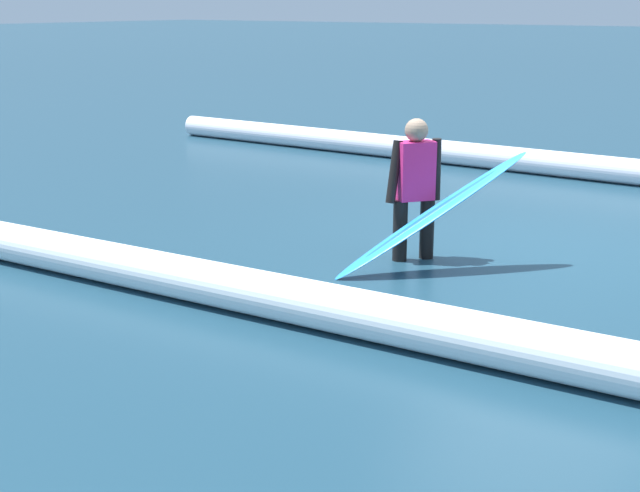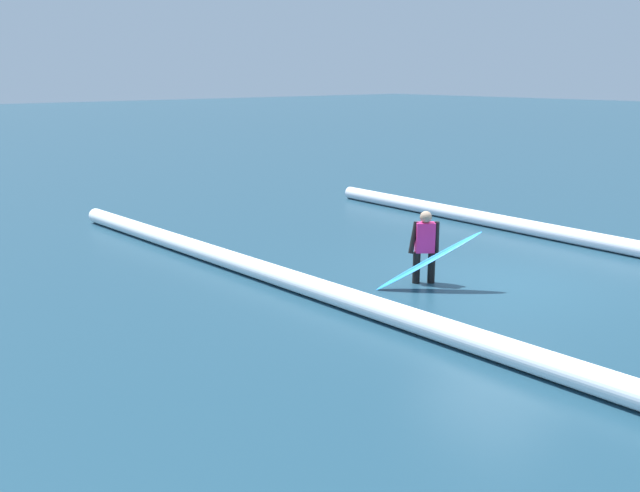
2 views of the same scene
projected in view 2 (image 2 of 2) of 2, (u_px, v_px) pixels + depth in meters
name	position (u px, v px, depth m)	size (l,w,h in m)	color
ground_plane	(495.00, 283.00, 12.53)	(174.32, 174.32, 0.00)	#1C3D4F
surfer	(425.00, 243.00, 12.38)	(0.37, 0.50, 1.36)	black
surfboard	(429.00, 261.00, 12.05)	(1.36, 1.66, 1.10)	#268CE5
wave_crest_midground	(411.00, 320.00, 10.17)	(0.37, 0.37, 21.18)	white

